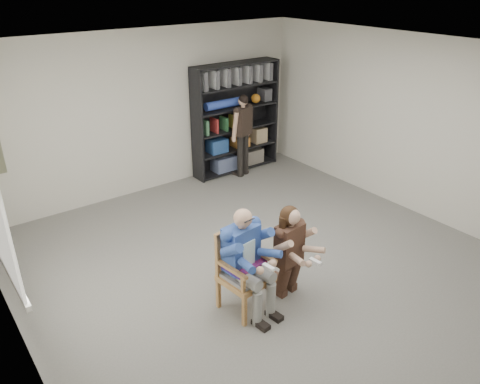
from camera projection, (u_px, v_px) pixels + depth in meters
room_shell at (284, 178)px, 5.53m from camera, size 6.00×7.00×2.80m
floor at (280, 276)px, 6.13m from camera, size 6.00×7.00×0.01m
armchair at (246, 272)px, 5.35m from camera, size 0.64×0.62×1.00m
seated_man at (246, 261)px, 5.29m from camera, size 0.65×0.84×1.31m
kneeling_woman at (291, 253)px, 5.54m from camera, size 0.59×0.86×1.20m
bookshelf at (236, 119)px, 8.97m from camera, size 1.80×0.38×2.10m
standing_man at (243, 136)px, 8.82m from camera, size 0.55×0.40×1.59m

